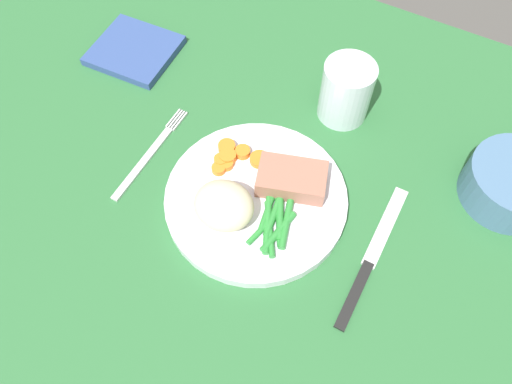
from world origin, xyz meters
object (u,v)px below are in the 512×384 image
object	(u,v)px
fork	(150,153)
napkin	(135,50)
dinner_plate	(256,199)
knife	(371,258)
water_glass	(349,96)
meat_portion	(292,179)

from	to	relation	value
fork	napkin	distance (cm)	19.58
dinner_plate	napkin	xyz separation A→B (cm)	(-29.15, 14.41, -0.19)
dinner_plate	fork	distance (cm)	16.20
dinner_plate	fork	size ratio (longest dim) A/B	1.39
knife	water_glass	xyz separation A→B (cm)	(-11.67, 19.16, 3.57)
fork	knife	distance (cm)	32.07
dinner_plate	knife	world-z (taller)	dinner_plate
water_glass	fork	bearing A→B (deg)	-136.84
water_glass	napkin	distance (cm)	33.82
meat_portion	water_glass	size ratio (longest dim) A/B	0.98
dinner_plate	knife	xyz separation A→B (cm)	(15.89, -0.29, -0.60)
meat_portion	water_glass	xyz separation A→B (cm)	(1.10, 15.24, 0.85)
dinner_plate	knife	bearing A→B (deg)	-1.03
dinner_plate	meat_portion	size ratio (longest dim) A/B	2.70
knife	napkin	world-z (taller)	napkin
dinner_plate	knife	distance (cm)	15.90
fork	water_glass	distance (cm)	28.20
meat_portion	water_glass	distance (cm)	15.30
meat_portion	fork	world-z (taller)	meat_portion
dinner_plate	meat_portion	bearing A→B (deg)	49.40
fork	napkin	size ratio (longest dim) A/B	1.37
water_glass	knife	bearing A→B (deg)	-58.66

